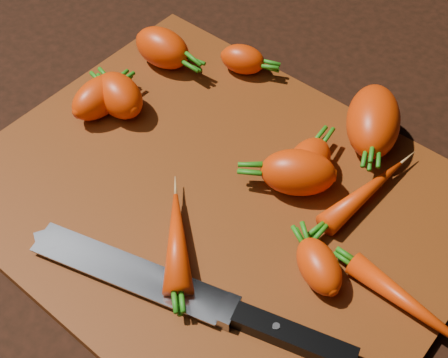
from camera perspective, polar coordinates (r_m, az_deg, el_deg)
The scene contains 14 objects.
ground at distance 0.66m, azimuth -0.55°, elevation -2.43°, with size 2.00×2.00×0.01m, color black.
cutting_board at distance 0.65m, azimuth -0.56°, elevation -1.85°, with size 0.50×0.40×0.01m, color #78320C.
carrot_0 at distance 0.79m, azimuth -5.67°, elevation 11.85°, with size 0.07×0.05×0.05m, color red.
carrot_1 at distance 0.73m, azimuth -9.60°, elevation 7.54°, with size 0.07×0.05×0.05m, color red.
carrot_2 at distance 0.70m, azimuth 13.49°, elevation 5.18°, with size 0.10×0.06×0.06m, color red.
carrot_3 at distance 0.65m, azimuth 7.61°, elevation 1.27°, with size 0.07×0.04×0.04m, color red.
carrot_4 at distance 0.64m, azimuth 6.78°, elevation 0.60°, with size 0.08×0.05×0.05m, color red.
carrot_5 at distance 0.77m, azimuth 1.73°, elevation 10.88°, with size 0.05×0.04×0.04m, color red.
carrot_6 at distance 0.59m, azimuth 8.68°, elevation -7.89°, with size 0.06×0.04×0.04m, color red.
carrot_7 at distance 0.65m, azimuth 12.71°, elevation -1.28°, with size 0.12×0.02×0.02m, color red.
carrot_8 at distance 0.59m, azimuth 16.86°, elevation -11.10°, with size 0.13×0.02×0.02m, color red.
carrot_9 at distance 0.60m, azimuth -4.33°, elevation -5.67°, with size 0.11×0.03×0.03m, color red.
carrot_10 at distance 0.73m, azimuth -11.36°, elevation 7.35°, with size 0.07×0.04×0.04m, color red.
knife at distance 0.59m, azimuth -7.15°, elevation -9.01°, with size 0.31×0.11×0.02m.
Camera 1 is at (0.26, -0.30, 0.52)m, focal length 50.00 mm.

